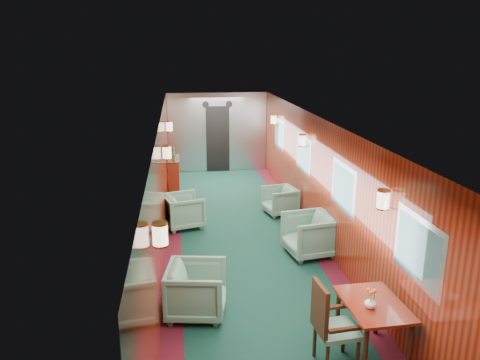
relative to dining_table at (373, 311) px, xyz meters
The scene contains 12 objects.
room 3.69m from the dining_table, 107.71° to the left, with size 12.00×12.10×2.40m.
bulkhead 9.37m from the dining_table, 96.62° to the left, with size 2.98×0.17×2.39m.
windows_right 3.74m from the dining_table, 83.53° to the left, with size 0.02×8.60×0.80m.
wall_sconces 4.25m from the dining_table, 105.29° to the left, with size 2.97×7.97×0.25m.
dining_table is the anchor object (origin of this frame).
side_chair 0.59m from the dining_table, 169.30° to the right, with size 0.53×0.55×1.08m.
credenza 7.75m from the dining_table, 108.18° to the left, with size 0.31×0.98×1.15m.
flower_vase 0.23m from the dining_table, 131.95° to the right, with size 0.14×0.14×0.14m, color silver.
armchair_left_near 2.42m from the dining_table, 149.50° to the left, with size 0.80×0.82×0.75m, color #225040.
armchair_left_far 5.16m from the dining_table, 115.27° to the left, with size 0.76×0.78×0.71m, color #225040.
armchair_right_near 2.97m from the dining_table, 89.05° to the left, with size 0.82×0.85×0.77m, color #225040.
armchair_right_far 5.18m from the dining_table, 90.20° to the left, with size 0.67×0.69×0.63m, color #225040.
Camera 1 is at (-1.17, -8.10, 3.67)m, focal length 35.00 mm.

